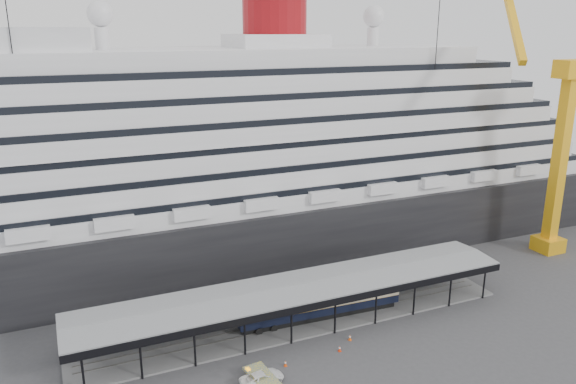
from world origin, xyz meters
The scene contains 9 objects.
ground centered at (0.00, 0.00, 0.00)m, with size 200.00×200.00×0.00m, color #3B3B3E.
cruise_ship centered at (0.05, 32.00, 18.35)m, with size 130.00×30.00×43.90m.
platform_canopy centered at (0.00, 5.00, 2.36)m, with size 56.00×9.18×5.30m.
crane_yellow centered at (47.06, 10.54, 19.96)m, with size 23.83×18.78×47.60m.
port_truck centered at (-8.87, -4.99, 0.66)m, with size 2.17×4.72×1.31m, color white.
pullman_carriage centered at (2.84, 5.00, 2.59)m, with size 21.81×3.83×21.31m.
traffic_cone_left centered at (-5.38, -3.06, 0.34)m, with size 0.40×0.40×0.69m.
traffic_cone_mid centered at (1.52, -2.88, 0.36)m, with size 0.39×0.39×0.72m.
traffic_cone_right centered at (3.79, -1.25, 0.37)m, with size 0.50×0.50×0.75m.
Camera 1 is at (-26.75, -52.56, 35.73)m, focal length 35.00 mm.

